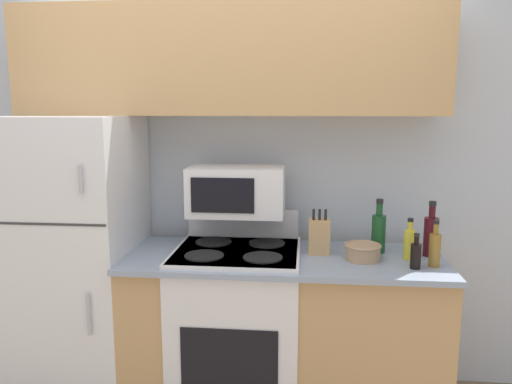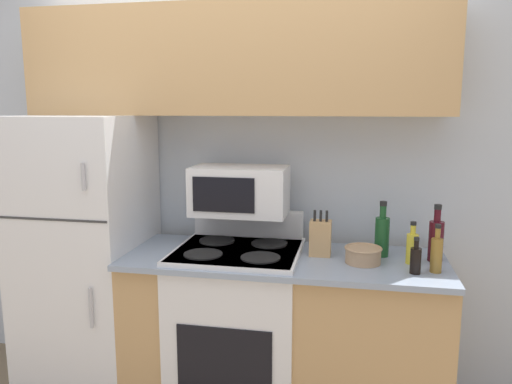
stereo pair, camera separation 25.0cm
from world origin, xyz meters
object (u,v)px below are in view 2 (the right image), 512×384
refrigerator (88,255)px  bottle_cooking_spray (412,247)px  bowl (363,254)px  stove (238,326)px  knife_block (320,238)px  bottle_wine_green (382,235)px  bottle_wine_red (436,239)px  microwave (240,191)px  bottle_soy_sauce (416,259)px  bottle_vinegar (437,253)px

refrigerator → bottle_cooking_spray: refrigerator is taller
bowl → bottle_cooking_spray: bottle_cooking_spray is taller
stove → knife_block: (0.45, 0.06, 0.52)m
bottle_cooking_spray → bottle_wine_green: bearing=144.1°
knife_block → bottle_wine_red: bottle_wine_red is taller
microwave → bottle_soy_sauce: size_ratio=2.98×
knife_block → bottle_wine_green: bottle_wine_green is taller
bottle_cooking_spray → refrigerator: bearing=178.7°
knife_block → bowl: knife_block is taller
microwave → bottle_cooking_spray: (0.94, -0.14, -0.24)m
bowl → knife_block: bearing=157.6°
bottle_cooking_spray → stove: bearing=-179.7°
bottle_soy_sauce → bowl: bearing=153.9°
bottle_wine_red → stove: bearing=-176.0°
refrigerator → bowl: size_ratio=8.59×
bottle_soy_sauce → bottle_vinegar: 0.11m
bottle_wine_red → bottle_cooking_spray: 0.15m
knife_block → bowl: size_ratio=1.30×
bottle_wine_green → bottle_wine_red: size_ratio=1.00×
refrigerator → knife_block: 1.39m
bottle_soy_sauce → bottle_vinegar: bearing=22.0°
bottle_wine_green → bottle_cooking_spray: bottle_wine_green is taller
knife_block → bottle_wine_green: 0.33m
bowl → stove: bearing=177.0°
microwave → bottle_wine_red: 1.08m
bottle_wine_green → knife_block: bearing=-170.9°
bottle_soy_sauce → bottle_cooking_spray: 0.16m
microwave → bottle_wine_red: (1.06, -0.07, -0.21)m
refrigerator → bowl: refrigerator is taller
knife_block → bottle_cooking_spray: bearing=-6.5°
bottle_wine_red → bottle_wine_green: bearing=172.2°
bowl → bottle_cooking_spray: bearing=9.3°
knife_block → bottle_soy_sauce: 0.52m
knife_block → bottle_wine_green: size_ratio=0.83×
refrigerator → stove: size_ratio=1.51×
bottle_soy_sauce → bottle_wine_green: (-0.15, 0.27, 0.05)m
bottle_cooking_spray → microwave: bearing=171.5°
microwave → bottle_wine_green: microwave is taller
bottle_wine_green → bowl: bearing=-124.2°
bottle_soy_sauce → microwave: bearing=162.2°
microwave → bottle_vinegar: microwave is taller
refrigerator → microwave: bearing=6.3°
knife_block → bottle_soy_sauce: size_ratio=1.39×
refrigerator → bottle_wine_red: 1.98m
bottle_soy_sauce → stove: bearing=170.4°
stove → bottle_wine_green: bottle_wine_green is taller
stove → knife_block: size_ratio=4.36×
stove → bottle_wine_green: bearing=8.2°
refrigerator → bottle_vinegar: size_ratio=6.89×
knife_block → bowl: 0.25m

